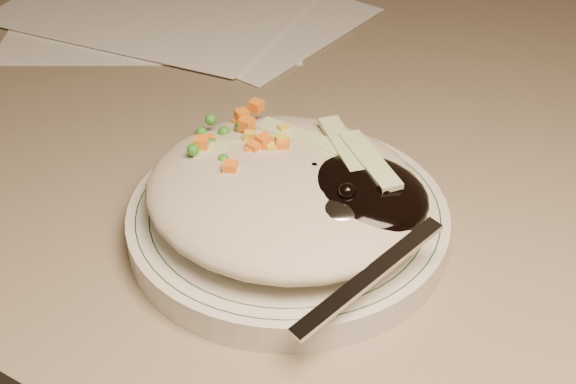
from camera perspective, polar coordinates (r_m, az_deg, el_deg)
The scene contains 5 objects.
desk at distance 0.78m, azimuth 13.19°, elevation -10.47°, with size 1.40×0.70×0.74m.
plate at distance 0.56m, azimuth 0.00°, elevation -2.12°, with size 0.22×0.22×0.02m, color silver.
plate_rim at distance 0.55m, azimuth 0.00°, elevation -1.32°, with size 0.21×0.21×0.00m.
meal at distance 0.54m, azimuth 0.35°, elevation 0.29°, with size 0.21×0.19×0.05m.
papers at distance 0.91m, azimuth -8.20°, elevation 13.31°, with size 0.42×0.38×0.00m.
Camera 1 is at (0.12, 0.86, 1.11)m, focal length 50.00 mm.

